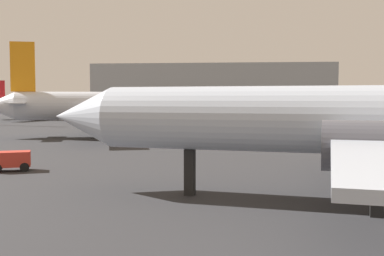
{
  "coord_description": "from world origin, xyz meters",
  "views": [
    {
      "loc": [
        -1.39,
        -10.36,
        4.83
      ],
      "look_at": [
        -5.79,
        33.43,
        2.02
      ],
      "focal_mm": 43.8,
      "sensor_mm": 36.0,
      "label": 1
    }
  ],
  "objects_px": {
    "airplane_at_gate": "(355,120)",
    "baggage_cart": "(11,160)",
    "airplane_on_taxiway": "(102,106)",
    "airplane_distant": "(38,106)"
  },
  "relations": [
    {
      "from": "airplane_at_gate",
      "to": "baggage_cart",
      "type": "xyz_separation_m",
      "value": [
        -20.18,
        7.93,
        -3.08
      ]
    },
    {
      "from": "airplane_on_taxiway",
      "to": "airplane_distant",
      "type": "bearing_deg",
      "value": 106.59
    },
    {
      "from": "airplane_distant",
      "to": "baggage_cart",
      "type": "height_order",
      "value": "airplane_distant"
    },
    {
      "from": "baggage_cart",
      "to": "airplane_at_gate",
      "type": "bearing_deg",
      "value": -44.22
    },
    {
      "from": "airplane_on_taxiway",
      "to": "airplane_distant",
      "type": "distance_m",
      "value": 49.91
    },
    {
      "from": "airplane_at_gate",
      "to": "airplane_distant",
      "type": "relative_size",
      "value": 1.08
    },
    {
      "from": "airplane_at_gate",
      "to": "airplane_on_taxiway",
      "type": "relative_size",
      "value": 1.05
    },
    {
      "from": "airplane_distant",
      "to": "airplane_at_gate",
      "type": "bearing_deg",
      "value": -45.12
    },
    {
      "from": "airplane_on_taxiway",
      "to": "baggage_cart",
      "type": "xyz_separation_m",
      "value": [
        2.02,
        -27.7,
        -3.15
      ]
    },
    {
      "from": "airplane_at_gate",
      "to": "baggage_cart",
      "type": "distance_m",
      "value": 21.9
    }
  ]
}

